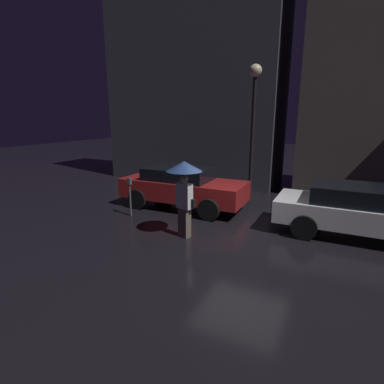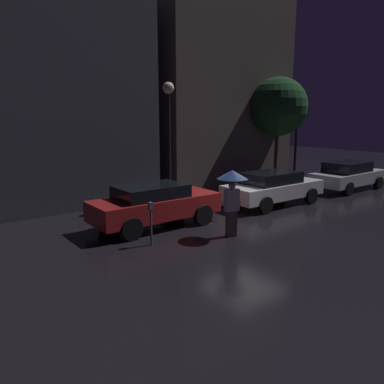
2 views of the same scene
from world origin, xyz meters
TOP-DOWN VIEW (x-y plane):
  - ground_plane at (0.00, 0.00)m, footprint 60.00×60.00m
  - building_facade_left at (-4.73, 6.50)m, footprint 8.61×3.00m
  - building_facade_right at (4.47, 6.50)m, footprint 7.94×3.00m
  - parked_car_red at (-2.79, 1.52)m, footprint 4.49×1.92m
  - parked_car_white at (2.91, 1.31)m, footprint 4.65×1.97m
  - parked_car_silver at (8.64, 1.30)m, footprint 4.56×1.97m
  - pedestrian_with_umbrella at (-1.43, -0.85)m, footprint 0.96×0.96m
  - parking_meter at (-3.88, -0.07)m, footprint 0.12×0.10m
  - street_lamp_near at (-0.87, 3.54)m, footprint 0.46×0.46m
  - street_lamp_far at (7.59, 3.89)m, footprint 0.51×0.51m
  - street_tree at (6.55, 4.35)m, footprint 3.08×3.08m

SIDE VIEW (x-z plane):
  - ground_plane at x=0.00m, z-range 0.00..0.00m
  - parked_car_silver at x=8.64m, z-range 0.04..1.48m
  - parked_car_white at x=2.91m, z-range 0.05..1.47m
  - parked_car_red at x=-2.79m, z-range 0.06..1.51m
  - parking_meter at x=-3.88m, z-range 0.15..1.44m
  - pedestrian_with_umbrella at x=-1.43m, z-range 0.54..2.64m
  - street_lamp_far at x=7.59m, z-range 1.18..5.77m
  - street_lamp_near at x=-0.87m, z-range 1.07..6.11m
  - street_tree at x=6.55m, z-range 1.33..7.08m
  - building_facade_left at x=-4.73m, z-range 0.00..10.16m
  - building_facade_right at x=4.47m, z-range 0.00..10.32m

